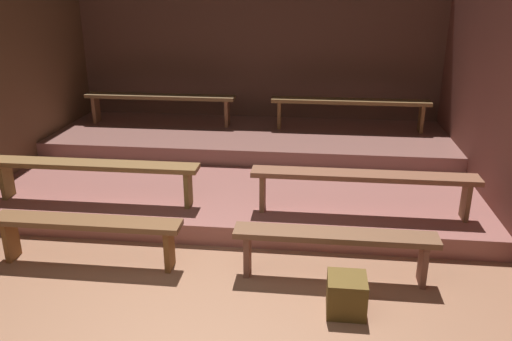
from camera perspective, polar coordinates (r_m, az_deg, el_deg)
The scene contains 12 objects.
ground at distance 6.40m, azimuth -2.51°, elevation -4.23°, with size 6.66×6.22×0.08m, color #986649.
wall_back at distance 8.63m, azimuth 0.24°, elevation 11.98°, with size 6.66×0.06×2.74m, color brown.
wall_right at distance 6.22m, azimuth 25.56°, elevation 6.76°, with size 0.06×6.22×2.74m, color brown.
platform_lower at distance 7.10m, azimuth -1.48°, elevation -0.35°, with size 5.86×3.75×0.22m, color #9A5C53.
platform_middle at distance 7.90m, azimuth -0.56°, elevation 3.52°, with size 5.86×1.89×0.22m, color #905D53.
bench_floor_left at distance 5.23m, azimuth -18.13°, elevation -6.00°, with size 1.84×0.26×0.47m.
bench_floor_right at distance 4.79m, azimuth 8.64°, elevation -7.68°, with size 1.84×0.26×0.47m.
bench_lower_left at distance 6.08m, azimuth -17.41°, elevation 0.18°, with size 2.39×0.26×0.47m.
bench_lower_right at distance 5.60m, azimuth 11.72°, elevation -1.01°, with size 2.39×0.26×0.47m.
bench_middle_left at distance 8.35m, azimuth -10.52°, elevation 7.68°, with size 2.37×0.26×0.47m.
bench_middle_right at distance 8.01m, azimuth 10.31°, elevation 7.16°, with size 2.37×0.26×0.47m.
wooden_crate_floor at distance 4.47m, azimuth 9.92°, elevation -13.31°, with size 0.32×0.32×0.32m, color brown.
Camera 1 is at (0.95, -3.04, 2.61)m, focal length 36.36 mm.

